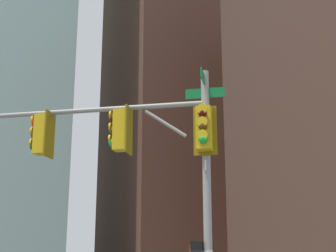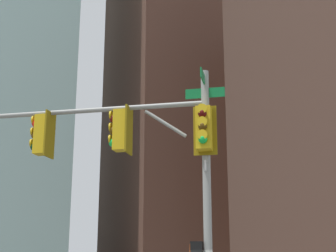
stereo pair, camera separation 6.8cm
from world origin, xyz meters
name	(u,v)px [view 2 (the right image)]	position (x,y,z in m)	size (l,w,h in m)	color
signal_pole_assembly	(145,153)	(0.41, 0.91, 4.71)	(3.62, 4.84, 6.67)	gray
building_brick_midblock	(333,154)	(35.45, -34.87, 14.29)	(23.46, 15.88, 28.58)	#845B47
building_brick_farside	(179,98)	(50.66, -21.80, 24.18)	(19.45, 16.92, 48.35)	brown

